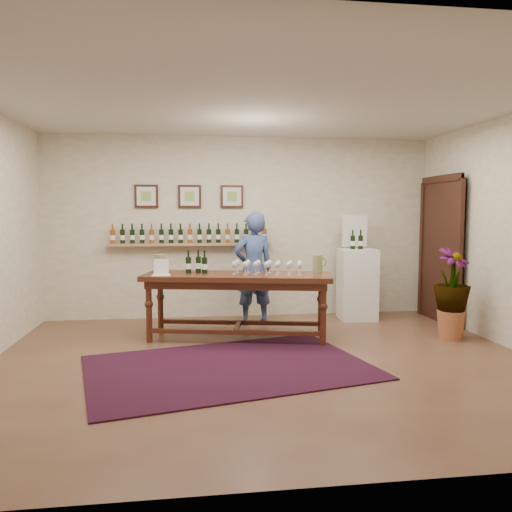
{
  "coord_description": "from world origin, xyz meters",
  "views": [
    {
      "loc": [
        -0.82,
        -5.27,
        1.64
      ],
      "look_at": [
        0.0,
        0.8,
        1.1
      ],
      "focal_mm": 35.0,
      "sensor_mm": 36.0,
      "label": 1
    }
  ],
  "objects": [
    {
      "name": "ground",
      "position": [
        0.0,
        0.0,
        0.0
      ],
      "size": [
        6.0,
        6.0,
        0.0
      ],
      "primitive_type": "plane",
      "color": "brown",
      "rests_on": "ground"
    },
    {
      "name": "room_shell",
      "position": [
        2.11,
        1.86,
        1.12
      ],
      "size": [
        6.0,
        6.0,
        6.0
      ],
      "color": "#ECE4C8",
      "rests_on": "ground"
    },
    {
      "name": "rug",
      "position": [
        -0.42,
        -0.14,
        0.01
      ],
      "size": [
        3.26,
        2.54,
        0.02
      ],
      "primitive_type": "cube",
      "rotation": [
        0.0,
        0.0,
        0.23
      ],
      "color": "#480C16",
      "rests_on": "ground"
    },
    {
      "name": "tasting_table",
      "position": [
        -0.21,
        1.07,
        0.72
      ],
      "size": [
        2.5,
        1.24,
        0.85
      ],
      "rotation": [
        0.0,
        0.0,
        -0.21
      ],
      "color": "#411B10",
      "rests_on": "ground"
    },
    {
      "name": "table_glasses",
      "position": [
        0.18,
        1.01,
        0.94
      ],
      "size": [
        1.3,
        0.65,
        0.18
      ],
      "primitive_type": null,
      "rotation": [
        0.0,
        0.0,
        -0.3
      ],
      "color": "silver",
      "rests_on": "tasting_table"
    },
    {
      "name": "table_bottles",
      "position": [
        -0.71,
        1.24,
        0.99
      ],
      "size": [
        0.29,
        0.23,
        0.28
      ],
      "primitive_type": null,
      "rotation": [
        0.0,
        0.0,
        -0.36
      ],
      "color": "black",
      "rests_on": "tasting_table"
    },
    {
      "name": "pitcher_left",
      "position": [
        -1.21,
        1.39,
        0.97
      ],
      "size": [
        0.19,
        0.19,
        0.23
      ],
      "primitive_type": null,
      "rotation": [
        0.0,
        0.0,
        -0.29
      ],
      "color": "olive",
      "rests_on": "tasting_table"
    },
    {
      "name": "pitcher_right",
      "position": [
        0.84,
        1.03,
        0.97
      ],
      "size": [
        0.16,
        0.16,
        0.24
      ],
      "primitive_type": null,
      "rotation": [
        0.0,
        0.0,
        -0.08
      ],
      "color": "olive",
      "rests_on": "tasting_table"
    },
    {
      "name": "menu_card",
      "position": [
        -1.17,
        1.08,
        0.95
      ],
      "size": [
        0.23,
        0.18,
        0.2
      ],
      "primitive_type": "cube",
      "rotation": [
        0.0,
        0.0,
        -0.06
      ],
      "color": "silver",
      "rests_on": "tasting_table"
    },
    {
      "name": "display_pedestal",
      "position": [
        1.73,
        2.04,
        0.54
      ],
      "size": [
        0.58,
        0.58,
        1.08
      ],
      "primitive_type": "cube",
      "rotation": [
        0.0,
        0.0,
        -0.09
      ],
      "color": "white",
      "rests_on": "ground"
    },
    {
      "name": "pedestal_bottles",
      "position": [
        1.71,
        2.02,
        1.21
      ],
      "size": [
        0.28,
        0.1,
        0.27
      ],
      "primitive_type": null,
      "rotation": [
        0.0,
        0.0,
        -0.09
      ],
      "color": "black",
      "rests_on": "display_pedestal"
    },
    {
      "name": "info_sign",
      "position": [
        1.74,
        2.21,
        1.35
      ],
      "size": [
        0.39,
        0.05,
        0.54
      ],
      "primitive_type": "cube",
      "rotation": [
        0.0,
        0.0,
        -0.09
      ],
      "color": "silver",
      "rests_on": "display_pedestal"
    },
    {
      "name": "potted_plant",
      "position": [
        2.52,
        0.67,
        0.6
      ],
      "size": [
        0.73,
        0.73,
        1.02
      ],
      "rotation": [
        0.0,
        0.0,
        0.48
      ],
      "color": "#A75D37",
      "rests_on": "ground"
    },
    {
      "name": "person",
      "position": [
        0.11,
        1.9,
        0.82
      ],
      "size": [
        0.66,
        0.5,
        1.64
      ],
      "primitive_type": "imported",
      "rotation": [
        0.0,
        0.0,
        3.33
      ],
      "color": "#364C80",
      "rests_on": "ground"
    }
  ]
}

